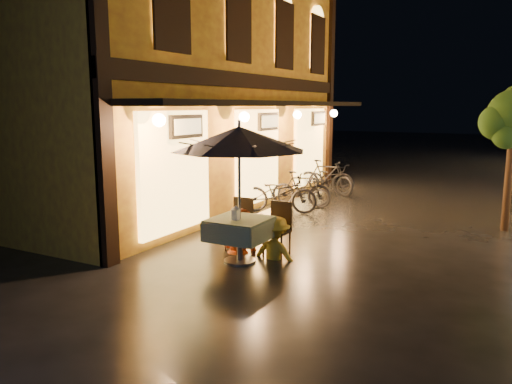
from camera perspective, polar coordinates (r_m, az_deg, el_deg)
The scene contains 14 objects.
ground at distance 8.31m, azimuth 8.33°, elevation -9.20°, with size 90.00×90.00×0.00m, color black.
west_building at distance 14.18m, azimuth -8.18°, elevation 13.85°, with size 5.90×11.40×7.40m.
cafe_table at distance 8.66m, azimuth -1.89°, elevation -4.27°, with size 0.99×0.99×0.78m.
patio_umbrella at distance 8.41m, azimuth -1.95°, elevation 6.09°, with size 2.32×2.32×2.46m.
cafe_chair_left at distance 9.48m, azimuth -1.74°, elevation -3.33°, with size 0.42×0.42×0.97m.
cafe_chair_right at distance 9.12m, azimuth 2.63°, elevation -3.87°, with size 0.42×0.42×0.97m.
table_lantern at distance 8.47m, azimuth -2.34°, elevation -2.29°, with size 0.16×0.16×0.25m.
person_orange at distance 9.26m, azimuth -1.83°, elevation -1.93°, with size 0.79×0.61×1.62m, color #CE4712.
person_yellow at distance 8.87m, azimuth 2.29°, elevation -2.95°, with size 0.95×0.55×1.47m, color yellow.
bicycle_0 at distance 12.68m, azimuth 2.71°, elevation -0.14°, with size 0.67×1.91×1.00m, color black.
bicycle_1 at distance 13.53m, azimuth 5.17°, elevation 0.36°, with size 0.45×1.59×0.96m, color black.
bicycle_2 at distance 13.54m, azimuth 5.43°, elevation 0.04°, with size 0.53×1.53×0.80m, color black.
bicycle_3 at distance 15.53m, azimuth 7.96°, elevation 1.71°, with size 0.49×1.75×1.05m, color black.
bicycle_4 at distance 15.58m, azimuth 8.48°, elevation 1.51°, with size 0.62×1.78×0.94m, color black.
Camera 1 is at (2.63, -7.41, 2.70)m, focal length 35.00 mm.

